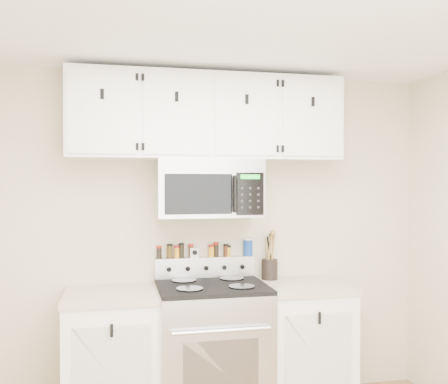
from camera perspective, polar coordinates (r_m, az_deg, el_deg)
name	(u,v)px	position (r m, az deg, el deg)	size (l,w,h in m)	color
back_wall	(204,237)	(3.85, -2.29, -5.17)	(3.50, 0.01, 2.50)	beige
range	(212,349)	(3.71, -1.40, -17.50)	(0.76, 0.65, 1.10)	#B7B7BA
base_cabinet_left	(112,359)	(3.68, -12.64, -18.09)	(0.64, 0.62, 0.92)	white
base_cabinet_right	(302,345)	(3.92, 8.95, -16.89)	(0.64, 0.62, 0.92)	white
microwave	(209,188)	(3.64, -1.77, 0.46)	(0.76, 0.44, 0.42)	#9E9EA3
upper_cabinets	(208,117)	(3.70, -1.85, 8.55)	(2.00, 0.35, 0.62)	white
utensil_crock	(270,268)	(3.92, 5.23, -8.59)	(0.12, 0.12, 0.36)	black
kitchen_timer	(194,253)	(3.82, -3.42, -6.93)	(0.06, 0.05, 0.07)	white
salt_canister	(248,247)	(3.90, 2.76, -6.32)	(0.07, 0.07, 0.13)	navy
spice_jar_0	(159,252)	(3.79, -7.44, -6.82)	(0.04, 0.04, 0.10)	black
spice_jar_1	(170,251)	(3.79, -6.22, -6.72)	(0.04, 0.04, 0.11)	#443110
spice_jar_2	(177,252)	(3.80, -5.41, -6.81)	(0.04, 0.04, 0.09)	orange
spice_jar_3	(182,250)	(3.80, -4.88, -6.66)	(0.04, 0.04, 0.11)	black
spice_jar_4	(191,251)	(3.81, -3.79, -6.72)	(0.04, 0.04, 0.10)	#3D250E
spice_jar_5	(211,251)	(3.84, -1.45, -6.73)	(0.05, 0.05, 0.09)	orange
spice_jar_6	(216,249)	(3.85, -0.91, -6.58)	(0.04, 0.04, 0.11)	black
spice_jar_7	(226,250)	(3.86, 0.23, -6.66)	(0.04, 0.04, 0.10)	#462310
spice_jar_8	(228,251)	(3.87, 0.50, -6.73)	(0.04, 0.04, 0.09)	gold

